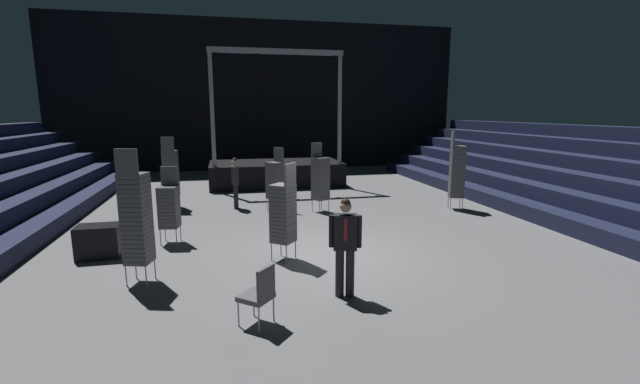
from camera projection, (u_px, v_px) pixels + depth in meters
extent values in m
cube|color=slate|center=(325.00, 255.00, 9.81)|extent=(22.00, 30.00, 0.10)
cube|color=black|center=(263.00, 96.00, 23.44)|extent=(22.00, 0.30, 8.00)
cube|color=#191E38|center=(5.00, 251.00, 9.26)|extent=(0.75, 24.00, 0.45)
cube|color=#191E38|center=(552.00, 217.00, 12.17)|extent=(0.75, 24.00, 0.45)
cube|color=#191E38|center=(576.00, 201.00, 12.25)|extent=(0.75, 24.00, 0.45)
cube|color=#191E38|center=(600.00, 184.00, 12.32)|extent=(0.75, 24.00, 0.45)
cube|color=#191E38|center=(623.00, 168.00, 12.40)|extent=(0.75, 24.00, 0.45)
cube|color=black|center=(276.00, 173.00, 18.88)|extent=(5.66, 2.90, 1.00)
cylinder|color=#9EA0A8|center=(212.00, 110.00, 16.67)|extent=(0.16, 0.16, 4.51)
cylinder|color=#9EA0A8|center=(340.00, 110.00, 17.76)|extent=(0.16, 0.16, 4.51)
cube|color=#9EA0A8|center=(277.00, 51.00, 16.79)|extent=(5.36, 0.20, 0.20)
cylinder|color=black|center=(216.00, 56.00, 16.34)|extent=(0.18, 0.18, 0.22)
cylinder|color=black|center=(257.00, 57.00, 16.67)|extent=(0.18, 0.18, 0.22)
cylinder|color=black|center=(296.00, 58.00, 17.00)|extent=(0.18, 0.18, 0.22)
cylinder|color=black|center=(334.00, 59.00, 17.33)|extent=(0.18, 0.18, 0.22)
cylinder|color=black|center=(350.00, 273.00, 7.45)|extent=(0.15, 0.15, 0.87)
cylinder|color=black|center=(340.00, 273.00, 7.46)|extent=(0.15, 0.15, 0.87)
cube|color=silver|center=(345.00, 233.00, 7.26)|extent=(0.20, 0.14, 0.61)
cube|color=black|center=(345.00, 232.00, 7.32)|extent=(0.45, 0.33, 0.61)
cube|color=maroon|center=(345.00, 230.00, 7.19)|extent=(0.06, 0.03, 0.39)
cylinder|color=black|center=(359.00, 231.00, 7.30)|extent=(0.12, 0.12, 0.56)
cylinder|color=black|center=(332.00, 231.00, 7.32)|extent=(0.12, 0.12, 0.56)
sphere|color=tan|center=(346.00, 206.00, 7.23)|extent=(0.20, 0.20, 0.20)
sphere|color=black|center=(346.00, 203.00, 7.22)|extent=(0.17, 0.17, 0.17)
cylinder|color=#B2B5BA|center=(271.00, 252.00, 9.28)|extent=(0.02, 0.02, 0.40)
cylinder|color=#B2B5BA|center=(281.00, 247.00, 9.62)|extent=(0.02, 0.02, 0.40)
cylinder|color=#B2B5BA|center=(286.00, 254.00, 9.11)|extent=(0.02, 0.02, 0.40)
cylinder|color=#B2B5BA|center=(295.00, 249.00, 9.44)|extent=(0.02, 0.02, 0.40)
cube|color=#4C4C51|center=(283.00, 240.00, 9.32)|extent=(0.62, 0.62, 0.08)
cube|color=#4C4C51|center=(283.00, 236.00, 9.30)|extent=(0.62, 0.62, 0.08)
cube|color=#4C4C51|center=(283.00, 232.00, 9.29)|extent=(0.62, 0.62, 0.08)
cube|color=#4C4C51|center=(283.00, 229.00, 9.27)|extent=(0.62, 0.62, 0.08)
cube|color=#4C4C51|center=(283.00, 225.00, 9.26)|extent=(0.62, 0.62, 0.08)
cube|color=#4C4C51|center=(283.00, 221.00, 9.24)|extent=(0.62, 0.62, 0.08)
cube|color=#4C4C51|center=(283.00, 217.00, 9.22)|extent=(0.62, 0.62, 0.08)
cube|color=#4C4C51|center=(283.00, 213.00, 9.21)|extent=(0.62, 0.62, 0.08)
cube|color=#4C4C51|center=(283.00, 210.00, 9.19)|extent=(0.62, 0.62, 0.08)
cube|color=#4C4C51|center=(283.00, 206.00, 9.18)|extent=(0.62, 0.62, 0.08)
cube|color=#4C4C51|center=(283.00, 202.00, 9.16)|extent=(0.62, 0.62, 0.08)
cube|color=#4C4C51|center=(283.00, 198.00, 9.14)|extent=(0.62, 0.62, 0.08)
cube|color=#4C4C51|center=(283.00, 194.00, 9.13)|extent=(0.62, 0.62, 0.08)
cube|color=#4C4C51|center=(283.00, 190.00, 9.11)|extent=(0.62, 0.62, 0.08)
cube|color=#4C4C51|center=(283.00, 186.00, 9.10)|extent=(0.62, 0.62, 0.08)
cube|color=#4C4C51|center=(290.00, 174.00, 8.96)|extent=(0.30, 0.34, 0.46)
cylinder|color=#B2B5BA|center=(275.00, 206.00, 13.77)|extent=(0.02, 0.02, 0.40)
cylinder|color=#B2B5BA|center=(267.00, 204.00, 14.00)|extent=(0.02, 0.02, 0.40)
cylinder|color=#B2B5BA|center=(284.00, 204.00, 14.06)|extent=(0.02, 0.02, 0.40)
cylinder|color=#B2B5BA|center=(275.00, 202.00, 14.29)|extent=(0.02, 0.02, 0.40)
cube|color=#4C4C51|center=(275.00, 197.00, 13.98)|extent=(0.62, 0.62, 0.08)
cube|color=#4C4C51|center=(275.00, 194.00, 13.97)|extent=(0.62, 0.62, 0.08)
cube|color=#4C4C51|center=(275.00, 192.00, 13.95)|extent=(0.62, 0.62, 0.08)
cube|color=#4C4C51|center=(275.00, 189.00, 13.94)|extent=(0.62, 0.62, 0.08)
cube|color=#4C4C51|center=(275.00, 187.00, 13.92)|extent=(0.62, 0.62, 0.08)
cube|color=#4C4C51|center=(275.00, 184.00, 13.91)|extent=(0.62, 0.62, 0.08)
cube|color=#4C4C51|center=(275.00, 182.00, 13.89)|extent=(0.62, 0.62, 0.08)
cube|color=#4C4C51|center=(275.00, 179.00, 13.87)|extent=(0.62, 0.62, 0.08)
cube|color=#4C4C51|center=(275.00, 176.00, 13.86)|extent=(0.62, 0.62, 0.08)
cube|color=#4C4C51|center=(275.00, 174.00, 13.84)|extent=(0.62, 0.62, 0.08)
cube|color=#4C4C51|center=(275.00, 171.00, 13.83)|extent=(0.62, 0.62, 0.08)
cube|color=#4C4C51|center=(275.00, 169.00, 13.81)|extent=(0.62, 0.62, 0.08)
cube|color=#4C4C51|center=(275.00, 166.00, 13.79)|extent=(0.62, 0.62, 0.08)
cube|color=#4C4C51|center=(275.00, 163.00, 13.78)|extent=(0.62, 0.62, 0.08)
cube|color=#4C4C51|center=(279.00, 154.00, 13.88)|extent=(0.29, 0.35, 0.46)
cylinder|color=#B2B5BA|center=(176.00, 237.00, 10.35)|extent=(0.02, 0.02, 0.40)
cylinder|color=#B2B5BA|center=(160.00, 237.00, 10.33)|extent=(0.02, 0.02, 0.40)
cylinder|color=#B2B5BA|center=(181.00, 233.00, 10.73)|extent=(0.02, 0.02, 0.40)
cylinder|color=#B2B5BA|center=(165.00, 233.00, 10.71)|extent=(0.02, 0.02, 0.40)
cube|color=#4C4C51|center=(170.00, 226.00, 10.48)|extent=(0.51, 0.51, 0.08)
cube|color=#4C4C51|center=(170.00, 222.00, 10.47)|extent=(0.51, 0.51, 0.08)
cube|color=#4C4C51|center=(170.00, 219.00, 10.45)|extent=(0.51, 0.51, 0.08)
cube|color=#4C4C51|center=(169.00, 216.00, 10.44)|extent=(0.51, 0.51, 0.08)
cube|color=#4C4C51|center=(169.00, 212.00, 10.42)|extent=(0.51, 0.51, 0.08)
cube|color=#4C4C51|center=(169.00, 209.00, 10.41)|extent=(0.51, 0.51, 0.08)
cube|color=#4C4C51|center=(169.00, 205.00, 10.39)|extent=(0.51, 0.51, 0.08)
cube|color=#4C4C51|center=(169.00, 202.00, 10.37)|extent=(0.51, 0.51, 0.08)
cube|color=#4C4C51|center=(168.00, 198.00, 10.36)|extent=(0.51, 0.51, 0.08)
cube|color=#4C4C51|center=(168.00, 195.00, 10.34)|extent=(0.51, 0.51, 0.08)
cube|color=#4C4C51|center=(168.00, 192.00, 10.33)|extent=(0.51, 0.51, 0.08)
cube|color=#4C4C51|center=(168.00, 188.00, 10.31)|extent=(0.51, 0.51, 0.08)
cube|color=#4C4C51|center=(169.00, 176.00, 10.45)|extent=(0.41, 0.12, 0.46)
cylinder|color=#B2B5BA|center=(329.00, 206.00, 13.79)|extent=(0.02, 0.02, 0.40)
cylinder|color=#B2B5BA|center=(320.00, 207.00, 13.56)|extent=(0.02, 0.02, 0.40)
cylinder|color=#B2B5BA|center=(321.00, 204.00, 14.08)|extent=(0.02, 0.02, 0.40)
cylinder|color=#B2B5BA|center=(312.00, 205.00, 13.85)|extent=(0.02, 0.02, 0.40)
cube|color=#4C4C51|center=(320.00, 198.00, 13.77)|extent=(0.59, 0.59, 0.08)
cube|color=#4C4C51|center=(320.00, 196.00, 13.76)|extent=(0.59, 0.59, 0.08)
cube|color=#4C4C51|center=(320.00, 193.00, 13.74)|extent=(0.59, 0.59, 0.08)
cube|color=#4C4C51|center=(320.00, 190.00, 13.73)|extent=(0.59, 0.59, 0.08)
cube|color=#4C4C51|center=(320.00, 188.00, 13.71)|extent=(0.59, 0.59, 0.08)
cube|color=#4C4C51|center=(320.00, 185.00, 13.70)|extent=(0.59, 0.59, 0.08)
cube|color=#4C4C51|center=(320.00, 183.00, 13.68)|extent=(0.59, 0.59, 0.08)
cube|color=#4C4C51|center=(320.00, 180.00, 13.66)|extent=(0.59, 0.59, 0.08)
cube|color=#4C4C51|center=(320.00, 177.00, 13.65)|extent=(0.59, 0.59, 0.08)
cube|color=#4C4C51|center=(320.00, 175.00, 13.63)|extent=(0.59, 0.59, 0.08)
cube|color=#4C4C51|center=(320.00, 172.00, 13.62)|extent=(0.59, 0.59, 0.08)
cube|color=#4C4C51|center=(320.00, 169.00, 13.60)|extent=(0.59, 0.59, 0.08)
cube|color=#4C4C51|center=(320.00, 167.00, 13.58)|extent=(0.59, 0.59, 0.08)
cube|color=#4C4C51|center=(320.00, 164.00, 13.57)|extent=(0.59, 0.59, 0.08)
cube|color=#4C4C51|center=(320.00, 161.00, 13.55)|extent=(0.59, 0.59, 0.08)
cube|color=#4C4C51|center=(320.00, 159.00, 13.54)|extent=(0.59, 0.59, 0.08)
cube|color=#4C4C51|center=(317.00, 150.00, 13.64)|extent=(0.39, 0.22, 0.46)
cylinder|color=#B2B5BA|center=(136.00, 269.00, 8.29)|extent=(0.02, 0.02, 0.40)
cylinder|color=#B2B5BA|center=(155.00, 269.00, 8.27)|extent=(0.02, 0.02, 0.40)
cylinder|color=#B2B5BA|center=(126.00, 276.00, 7.92)|extent=(0.02, 0.02, 0.40)
cylinder|color=#B2B5BA|center=(146.00, 277.00, 7.90)|extent=(0.02, 0.02, 0.40)
cube|color=#4C4C51|center=(140.00, 260.00, 8.05)|extent=(0.54, 0.54, 0.08)
cube|color=#4C4C51|center=(140.00, 256.00, 8.03)|extent=(0.54, 0.54, 0.08)
cube|color=#4C4C51|center=(139.00, 252.00, 8.02)|extent=(0.54, 0.54, 0.08)
cube|color=#4C4C51|center=(139.00, 247.00, 8.00)|extent=(0.54, 0.54, 0.08)
cube|color=#4C4C51|center=(138.00, 243.00, 7.99)|extent=(0.54, 0.54, 0.08)
cube|color=#4C4C51|center=(138.00, 239.00, 7.97)|extent=(0.54, 0.54, 0.08)
cube|color=#4C4C51|center=(138.00, 234.00, 7.95)|extent=(0.54, 0.54, 0.08)
cube|color=#4C4C51|center=(137.00, 230.00, 7.94)|extent=(0.54, 0.54, 0.08)
cube|color=#4C4C51|center=(137.00, 225.00, 7.92)|extent=(0.54, 0.54, 0.08)
cube|color=#4C4C51|center=(137.00, 221.00, 7.91)|extent=(0.54, 0.54, 0.08)
cube|color=#4C4C51|center=(136.00, 216.00, 7.89)|extent=(0.54, 0.54, 0.08)
cube|color=#4C4C51|center=(136.00, 212.00, 7.87)|extent=(0.54, 0.54, 0.08)
cube|color=#4C4C51|center=(136.00, 207.00, 7.86)|extent=(0.54, 0.54, 0.08)
cube|color=#4C4C51|center=(135.00, 203.00, 7.84)|extent=(0.54, 0.54, 0.08)
cube|color=#4C4C51|center=(135.00, 198.00, 7.83)|extent=(0.54, 0.54, 0.08)
cube|color=#4C4C51|center=(134.00, 194.00, 7.81)|extent=(0.54, 0.54, 0.08)
cube|color=#4C4C51|center=(134.00, 189.00, 7.80)|extent=(0.54, 0.54, 0.08)
cube|color=#4C4C51|center=(134.00, 185.00, 7.78)|extent=(0.54, 0.54, 0.08)
cube|color=#4C4C51|center=(133.00, 180.00, 7.76)|extent=(0.54, 0.54, 0.08)
cube|color=#4C4C51|center=(133.00, 175.00, 7.75)|extent=(0.54, 0.54, 0.08)
cube|color=#4C4C51|center=(126.00, 162.00, 7.51)|extent=(0.40, 0.16, 0.46)
cylinder|color=#B2B5BA|center=(168.00, 201.00, 14.54)|extent=(0.02, 0.02, 0.40)
cylinder|color=#B2B5BA|center=(180.00, 201.00, 14.58)|extent=(0.02, 0.02, 0.40)
cylinder|color=#B2B5BA|center=(165.00, 203.00, 14.17)|extent=(0.02, 0.02, 0.40)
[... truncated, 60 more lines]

